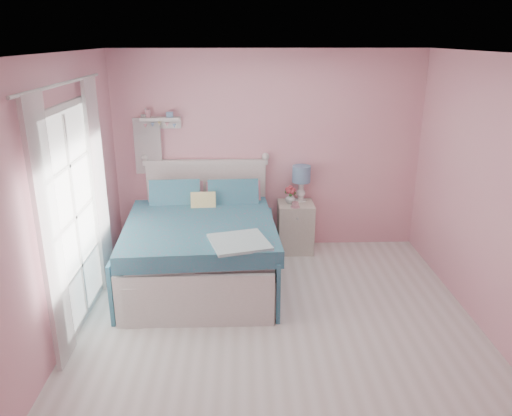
{
  "coord_description": "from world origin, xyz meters",
  "views": [
    {
      "loc": [
        -0.34,
        -4.17,
        2.73
      ],
      "look_at": [
        -0.19,
        1.2,
        0.88
      ],
      "focal_mm": 35.0,
      "sensor_mm": 36.0,
      "label": 1
    }
  ],
  "objects_px": {
    "nightstand": "(295,227)",
    "teacup": "(295,205)",
    "vase": "(290,198)",
    "bed": "(202,247)",
    "table_lamp": "(301,177)"
  },
  "relations": [
    {
      "from": "nightstand",
      "to": "teacup",
      "type": "height_order",
      "value": "teacup"
    },
    {
      "from": "bed",
      "to": "table_lamp",
      "type": "relative_size",
      "value": 4.47
    },
    {
      "from": "table_lamp",
      "to": "nightstand",
      "type": "bearing_deg",
      "value": -124.48
    },
    {
      "from": "table_lamp",
      "to": "vase",
      "type": "height_order",
      "value": "table_lamp"
    },
    {
      "from": "bed",
      "to": "vase",
      "type": "xyz_separation_m",
      "value": [
        1.1,
        0.81,
        0.33
      ]
    },
    {
      "from": "table_lamp",
      "to": "teacup",
      "type": "distance_m",
      "value": 0.41
    },
    {
      "from": "table_lamp",
      "to": "vase",
      "type": "relative_size",
      "value": 3.42
    },
    {
      "from": "bed",
      "to": "nightstand",
      "type": "distance_m",
      "value": 1.43
    },
    {
      "from": "vase",
      "to": "nightstand",
      "type": "bearing_deg",
      "value": -6.24
    },
    {
      "from": "nightstand",
      "to": "table_lamp",
      "type": "bearing_deg",
      "value": 55.52
    },
    {
      "from": "table_lamp",
      "to": "teacup",
      "type": "xyz_separation_m",
      "value": [
        -0.1,
        -0.26,
        -0.3
      ]
    },
    {
      "from": "nightstand",
      "to": "vase",
      "type": "relative_size",
      "value": 4.76
    },
    {
      "from": "nightstand",
      "to": "vase",
      "type": "bearing_deg",
      "value": 173.76
    },
    {
      "from": "nightstand",
      "to": "teacup",
      "type": "distance_m",
      "value": 0.4
    },
    {
      "from": "table_lamp",
      "to": "vase",
      "type": "xyz_separation_m",
      "value": [
        -0.15,
        -0.1,
        -0.26
      ]
    }
  ]
}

